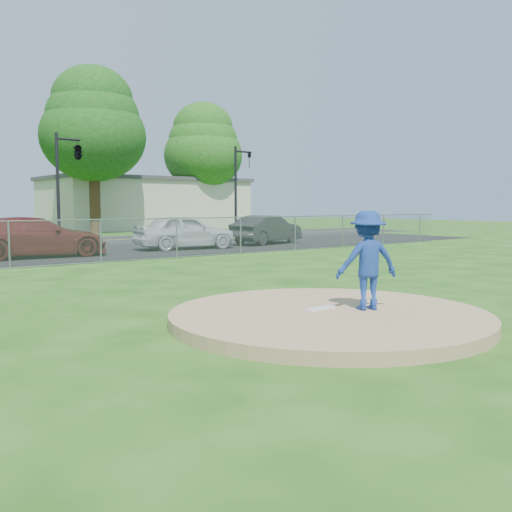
{
  "coord_description": "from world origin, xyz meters",
  "views": [
    {
      "loc": [
        -6.83,
        -6.76,
        1.99
      ],
      "look_at": [
        0.0,
        2.0,
        1.0
      ],
      "focal_mm": 40.0,
      "sensor_mm": 36.0,
      "label": 1
    }
  ],
  "objects_px": {
    "commercial_building": "(146,203)",
    "traffic_signal_right": "(239,183)",
    "parked_car_pearl": "(185,232)",
    "tree_right": "(93,124)",
    "parked_car_charcoal": "(267,230)",
    "traffic_signal_center": "(76,153)",
    "tree_far_right": "(203,146)",
    "parked_car_darkred": "(35,237)",
    "pitcher": "(367,260)"
  },
  "relations": [
    {
      "from": "parked_car_darkred",
      "to": "parked_car_pearl",
      "type": "height_order",
      "value": "parked_car_pearl"
    },
    {
      "from": "commercial_building",
      "to": "parked_car_darkred",
      "type": "xyz_separation_m",
      "value": [
        -16.14,
        -22.51,
        -1.38
      ]
    },
    {
      "from": "parked_car_darkred",
      "to": "parked_car_charcoal",
      "type": "distance_m",
      "value": 11.72
    },
    {
      "from": "commercial_building",
      "to": "parked_car_pearl",
      "type": "distance_m",
      "value": 24.37
    },
    {
      "from": "parked_car_pearl",
      "to": "parked_car_charcoal",
      "type": "height_order",
      "value": "parked_car_pearl"
    },
    {
      "from": "tree_right",
      "to": "parked_car_darkred",
      "type": "height_order",
      "value": "tree_right"
    },
    {
      "from": "commercial_building",
      "to": "traffic_signal_right",
      "type": "height_order",
      "value": "traffic_signal_right"
    },
    {
      "from": "tree_right",
      "to": "commercial_building",
      "type": "bearing_deg",
      "value": 40.6
    },
    {
      "from": "traffic_signal_center",
      "to": "pitcher",
      "type": "distance_m",
      "value": 22.79
    },
    {
      "from": "tree_far_right",
      "to": "pitcher",
      "type": "xyz_separation_m",
      "value": [
        -19.35,
        -35.27,
        -6.01
      ]
    },
    {
      "from": "tree_far_right",
      "to": "parked_car_pearl",
      "type": "bearing_deg",
      "value": -124.8
    },
    {
      "from": "commercial_building",
      "to": "parked_car_pearl",
      "type": "relative_size",
      "value": 3.57
    },
    {
      "from": "traffic_signal_center",
      "to": "traffic_signal_right",
      "type": "bearing_deg",
      "value": 0.0
    },
    {
      "from": "tree_far_right",
      "to": "traffic_signal_center",
      "type": "distance_m",
      "value": 20.78
    },
    {
      "from": "parked_car_darkred",
      "to": "traffic_signal_center",
      "type": "bearing_deg",
      "value": -28.46
    },
    {
      "from": "tree_right",
      "to": "pitcher",
      "type": "height_order",
      "value": "tree_right"
    },
    {
      "from": "commercial_building",
      "to": "pitcher",
      "type": "height_order",
      "value": "commercial_building"
    },
    {
      "from": "traffic_signal_right",
      "to": "pitcher",
      "type": "distance_m",
      "value": 26.19
    },
    {
      "from": "parked_car_pearl",
      "to": "tree_far_right",
      "type": "bearing_deg",
      "value": -26.78
    },
    {
      "from": "tree_far_right",
      "to": "parked_car_charcoal",
      "type": "xyz_separation_m",
      "value": [
        -8.43,
        -19.07,
        -6.32
      ]
    },
    {
      "from": "pitcher",
      "to": "tree_far_right",
      "type": "bearing_deg",
      "value": -95.06
    },
    {
      "from": "tree_far_right",
      "to": "tree_right",
      "type": "bearing_deg",
      "value": -164.74
    },
    {
      "from": "traffic_signal_center",
      "to": "parked_car_pearl",
      "type": "xyz_separation_m",
      "value": [
        2.54,
        -6.41,
        -3.82
      ]
    },
    {
      "from": "commercial_building",
      "to": "traffic_signal_center",
      "type": "xyz_separation_m",
      "value": [
        -12.03,
        -16.0,
        2.45
      ]
    },
    {
      "from": "commercial_building",
      "to": "parked_car_charcoal",
      "type": "relative_size",
      "value": 3.71
    },
    {
      "from": "tree_right",
      "to": "parked_car_charcoal",
      "type": "xyz_separation_m",
      "value": [
        2.57,
        -16.07,
        -6.91
      ]
    },
    {
      "from": "traffic_signal_right",
      "to": "parked_car_darkred",
      "type": "height_order",
      "value": "traffic_signal_right"
    },
    {
      "from": "traffic_signal_right",
      "to": "parked_car_charcoal",
      "type": "bearing_deg",
      "value": -113.76
    },
    {
      "from": "tree_far_right",
      "to": "parked_car_pearl",
      "type": "relative_size",
      "value": 2.34
    },
    {
      "from": "commercial_building",
      "to": "tree_far_right",
      "type": "bearing_deg",
      "value": -36.87
    },
    {
      "from": "tree_far_right",
      "to": "parked_car_charcoal",
      "type": "bearing_deg",
      "value": -113.86
    },
    {
      "from": "commercial_building",
      "to": "pitcher",
      "type": "relative_size",
      "value": 9.64
    },
    {
      "from": "traffic_signal_center",
      "to": "traffic_signal_right",
      "type": "height_order",
      "value": "same"
    },
    {
      "from": "parked_car_charcoal",
      "to": "pitcher",
      "type": "bearing_deg",
      "value": 130.45
    },
    {
      "from": "traffic_signal_center",
      "to": "pitcher",
      "type": "height_order",
      "value": "traffic_signal_center"
    },
    {
      "from": "traffic_signal_center",
      "to": "parked_car_pearl",
      "type": "distance_m",
      "value": 7.88
    },
    {
      "from": "commercial_building",
      "to": "tree_right",
      "type": "relative_size",
      "value": 1.41
    },
    {
      "from": "tree_right",
      "to": "traffic_signal_right",
      "type": "relative_size",
      "value": 2.08
    },
    {
      "from": "tree_right",
      "to": "pitcher",
      "type": "xyz_separation_m",
      "value": [
        -8.35,
        -32.27,
        -6.6
      ]
    },
    {
      "from": "commercial_building",
      "to": "parked_car_pearl",
      "type": "height_order",
      "value": "commercial_building"
    },
    {
      "from": "commercial_building",
      "to": "traffic_signal_center",
      "type": "height_order",
      "value": "traffic_signal_center"
    },
    {
      "from": "traffic_signal_right",
      "to": "parked_car_charcoal",
      "type": "relative_size",
      "value": 1.27
    },
    {
      "from": "commercial_building",
      "to": "pitcher",
      "type": "bearing_deg",
      "value": -111.85
    },
    {
      "from": "tree_right",
      "to": "traffic_signal_center",
      "type": "relative_size",
      "value": 2.08
    },
    {
      "from": "traffic_signal_right",
      "to": "parked_car_charcoal",
      "type": "xyz_separation_m",
      "value": [
        -2.67,
        -6.07,
        -2.62
      ]
    },
    {
      "from": "commercial_building",
      "to": "parked_car_pearl",
      "type": "bearing_deg",
      "value": -112.95
    },
    {
      "from": "traffic_signal_center",
      "to": "commercial_building",
      "type": "bearing_deg",
      "value": 53.06
    },
    {
      "from": "tree_far_right",
      "to": "parked_car_darkred",
      "type": "bearing_deg",
      "value": -135.91
    },
    {
      "from": "tree_far_right",
      "to": "pitcher",
      "type": "relative_size",
      "value": 6.31
    },
    {
      "from": "traffic_signal_center",
      "to": "parked_car_darkred",
      "type": "xyz_separation_m",
      "value": [
        -4.11,
        -6.51,
        -3.83
      ]
    }
  ]
}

